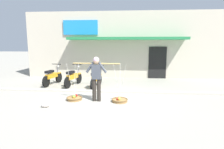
# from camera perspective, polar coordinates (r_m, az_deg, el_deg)

# --- Properties ---
(ground_plane) EXTENTS (90.00, 90.00, 0.00)m
(ground_plane) POSITION_cam_1_polar(r_m,az_deg,el_deg) (7.92, -2.54, -6.75)
(ground_plane) COLOR #9E998C
(sidewalk_curb) EXTENTS (20.00, 0.24, 0.10)m
(sidewalk_curb) POSITION_cam_1_polar(r_m,az_deg,el_deg) (8.58, -1.96, -5.15)
(sidewalk_curb) COLOR #BAB4A5
(sidewalk_curb) RESTS_ON ground
(fruit_vendor) EXTENTS (1.78, 0.22, 1.70)m
(fruit_vendor) POSITION_cam_1_polar(r_m,az_deg,el_deg) (7.18, -4.72, -0.43)
(fruit_vendor) COLOR #2D2823
(fruit_vendor) RESTS_ON ground
(fruit_basket_left_side) EXTENTS (0.62, 0.62, 1.45)m
(fruit_basket_left_side) POSITION_cam_1_polar(r_m,az_deg,el_deg) (7.62, -11.24, -6.97)
(fruit_basket_left_side) COLOR #9E7542
(fruit_basket_left_side) RESTS_ON ground
(fruit_basket_right_side) EXTENTS (0.62, 0.62, 1.45)m
(fruit_basket_right_side) POSITION_cam_1_polar(r_m,az_deg,el_deg) (7.25, 2.32, -7.65)
(fruit_basket_right_side) COLOR #9E7542
(fruit_basket_right_side) RESTS_ON ground
(motorcycle_nearest_shop) EXTENTS (0.55, 1.81, 1.09)m
(motorcycle_nearest_shop) POSITION_cam_1_polar(r_m,az_deg,el_deg) (10.59, -17.53, -0.58)
(motorcycle_nearest_shop) COLOR black
(motorcycle_nearest_shop) RESTS_ON ground
(motorcycle_second_in_row) EXTENTS (0.58, 1.80, 1.09)m
(motorcycle_second_in_row) POSITION_cam_1_polar(r_m,az_deg,el_deg) (10.07, -11.62, -0.83)
(motorcycle_second_in_row) COLOR black
(motorcycle_second_in_row) RESTS_ON ground
(motorcycle_third_in_row) EXTENTS (0.54, 1.82, 1.09)m
(motorcycle_third_in_row) POSITION_cam_1_polar(r_m,az_deg,el_deg) (9.47, -4.78, -1.31)
(motorcycle_third_in_row) COLOR black
(motorcycle_third_in_row) RESTS_ON ground
(storefront_building) EXTENTS (13.00, 6.00, 4.20)m
(storefront_building) POSITION_cam_1_polar(r_m,az_deg,el_deg) (14.61, 4.46, 8.89)
(storefront_building) COLOR beige
(storefront_building) RESTS_ON ground
(plastic_litter_bag) EXTENTS (0.28, 0.22, 0.14)m
(plastic_litter_bag) POSITION_cam_1_polar(r_m,az_deg,el_deg) (7.06, -19.46, -8.68)
(plastic_litter_bag) COLOR silver
(plastic_litter_bag) RESTS_ON ground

